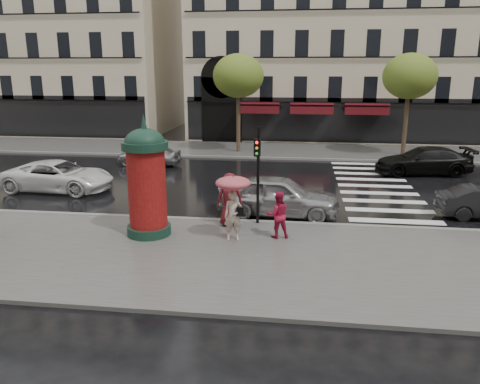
# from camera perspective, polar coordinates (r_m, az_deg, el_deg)

# --- Properties ---
(ground) EXTENTS (160.00, 160.00, 0.00)m
(ground) POSITION_cam_1_polar(r_m,az_deg,el_deg) (15.03, -1.72, -7.47)
(ground) COLOR black
(ground) RESTS_ON ground
(near_sidewalk) EXTENTS (90.00, 7.00, 0.12)m
(near_sidewalk) POSITION_cam_1_polar(r_m,az_deg,el_deg) (14.55, -2.03, -7.99)
(near_sidewalk) COLOR #474744
(near_sidewalk) RESTS_ON ground
(far_sidewalk) EXTENTS (90.00, 6.00, 0.12)m
(far_sidewalk) POSITION_cam_1_polar(r_m,az_deg,el_deg) (33.28, 3.46, 5.11)
(far_sidewalk) COLOR #474744
(far_sidewalk) RESTS_ON ground
(near_kerb) EXTENTS (90.00, 0.25, 0.14)m
(near_kerb) POSITION_cam_1_polar(r_m,az_deg,el_deg) (17.79, -0.20, -3.61)
(near_kerb) COLOR slate
(near_kerb) RESTS_ON ground
(far_kerb) EXTENTS (90.00, 0.25, 0.14)m
(far_kerb) POSITION_cam_1_polar(r_m,az_deg,el_deg) (30.33, 3.06, 4.17)
(far_kerb) COLOR slate
(far_kerb) RESTS_ON ground
(zebra_crossing) EXTENTS (3.60, 11.75, 0.01)m
(zebra_crossing) POSITION_cam_1_polar(r_m,az_deg,el_deg) (24.30, 16.10, 0.72)
(zebra_crossing) COLOR silver
(zebra_crossing) RESTS_ON ground
(bldg_far_corner) EXTENTS (26.00, 14.00, 22.90)m
(bldg_far_corner) POSITION_cam_1_polar(r_m,az_deg,el_deg) (44.23, 13.19, 21.82)
(bldg_far_corner) COLOR #B7A88C
(bldg_far_corner) RESTS_ON ground
(bldg_far_left) EXTENTS (24.00, 14.00, 22.90)m
(bldg_far_left) POSITION_cam_1_polar(r_m,az_deg,el_deg) (50.30, -22.94, 20.21)
(bldg_far_left) COLOR #B7A88C
(bldg_far_left) RESTS_ON ground
(tree_far_left) EXTENTS (3.40, 3.40, 6.64)m
(tree_far_left) POSITION_cam_1_polar(r_m,az_deg,el_deg) (32.00, -0.21, 13.94)
(tree_far_left) COLOR #38281C
(tree_far_left) RESTS_ON ground
(tree_far_right) EXTENTS (3.40, 3.40, 6.64)m
(tree_far_right) POSITION_cam_1_polar(r_m,az_deg,el_deg) (32.44, 19.98, 13.08)
(tree_far_right) COLOR #38281C
(tree_far_right) RESTS_ON ground
(woman_umbrella) EXTENTS (1.16, 1.16, 2.24)m
(woman_umbrella) POSITION_cam_1_polar(r_m,az_deg,el_deg) (15.39, -0.83, -0.64)
(woman_umbrella) COLOR #BBAA9A
(woman_umbrella) RESTS_ON near_sidewalk
(woman_red) EXTENTS (0.90, 0.78, 1.60)m
(woman_red) POSITION_cam_1_polar(r_m,az_deg,el_deg) (15.84, 4.64, -2.78)
(woman_red) COLOR #A51434
(woman_red) RESTS_ON near_sidewalk
(man_burgundy) EXTENTS (1.08, 0.84, 1.96)m
(man_burgundy) POSITION_cam_1_polar(r_m,az_deg,el_deg) (16.95, -1.26, -0.92)
(man_burgundy) COLOR #571119
(man_burgundy) RESTS_ON near_sidewalk
(morris_column) EXTENTS (1.54, 1.54, 4.15)m
(morris_column) POSITION_cam_1_polar(r_m,az_deg,el_deg) (16.08, -11.32, 1.64)
(morris_column) COLOR #122F23
(morris_column) RESTS_ON near_sidewalk
(traffic_light) EXTENTS (0.24, 0.34, 3.58)m
(traffic_light) POSITION_cam_1_polar(r_m,az_deg,el_deg) (16.87, 2.18, 3.16)
(traffic_light) COLOR black
(traffic_light) RESTS_ON near_sidewalk
(car_silver) EXTENTS (4.88, 2.22, 1.62)m
(car_silver) POSITION_cam_1_polar(r_m,az_deg,el_deg) (18.60, 4.74, -0.44)
(car_silver) COLOR #9D9CA1
(car_silver) RESTS_ON ground
(car_white) EXTENTS (5.29, 2.66, 1.44)m
(car_white) POSITION_cam_1_polar(r_m,az_deg,el_deg) (23.93, -21.25, 1.83)
(car_white) COLOR white
(car_white) RESTS_ON ground
(car_black) EXTENTS (5.33, 2.57, 1.50)m
(car_black) POSITION_cam_1_polar(r_m,az_deg,el_deg) (27.77, 21.45, 3.57)
(car_black) COLOR black
(car_black) RESTS_ON ground
(car_far_silver) EXTENTS (3.91, 1.85, 1.29)m
(car_far_silver) POSITION_cam_1_polar(r_m,az_deg,el_deg) (28.82, -11.01, 4.51)
(car_far_silver) COLOR #9F9FA4
(car_far_silver) RESTS_ON ground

